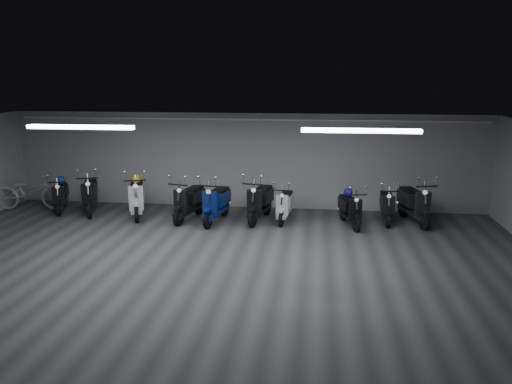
# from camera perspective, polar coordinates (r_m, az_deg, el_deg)

# --- Properties ---
(floor) EXTENTS (14.00, 10.00, 0.01)m
(floor) POSITION_cam_1_polar(r_m,az_deg,el_deg) (10.11, -5.62, -8.92)
(floor) COLOR #363638
(floor) RESTS_ON ground
(ceiling) EXTENTS (14.00, 10.00, 0.01)m
(ceiling) POSITION_cam_1_polar(r_m,az_deg,el_deg) (9.43, -6.00, 7.12)
(ceiling) COLOR gray
(ceiling) RESTS_ON ground
(back_wall) EXTENTS (14.00, 0.01, 2.80)m
(back_wall) POSITION_cam_1_polar(r_m,az_deg,el_deg) (14.50, -1.38, 3.64)
(back_wall) COLOR gray
(back_wall) RESTS_ON ground
(front_wall) EXTENTS (14.00, 0.01, 2.80)m
(front_wall) POSITION_cam_1_polar(r_m,az_deg,el_deg) (5.22, -18.59, -14.65)
(front_wall) COLOR gray
(front_wall) RESTS_ON ground
(fluor_strip_left) EXTENTS (2.40, 0.18, 0.08)m
(fluor_strip_left) POSITION_cam_1_polar(r_m,az_deg,el_deg) (11.41, -19.76, 7.12)
(fluor_strip_left) COLOR white
(fluor_strip_left) RESTS_ON ceiling
(fluor_strip_right) EXTENTS (2.40, 0.18, 0.08)m
(fluor_strip_right) POSITION_cam_1_polar(r_m,az_deg,el_deg) (10.22, 12.08, 6.99)
(fluor_strip_right) COLOR white
(fluor_strip_right) RESTS_ON ceiling
(conduit) EXTENTS (13.60, 0.05, 0.05)m
(conduit) POSITION_cam_1_polar(r_m,az_deg,el_deg) (14.26, -1.45, 8.43)
(conduit) COLOR white
(conduit) RESTS_ON back_wall
(scooter_0) EXTENTS (1.09, 1.71, 1.21)m
(scooter_0) POSITION_cam_1_polar(r_m,az_deg,el_deg) (15.23, -21.81, 0.11)
(scooter_0) COLOR black
(scooter_0) RESTS_ON floor
(scooter_1) EXTENTS (1.29, 1.99, 1.41)m
(scooter_1) POSITION_cam_1_polar(r_m,az_deg,el_deg) (14.72, -18.77, 0.33)
(scooter_1) COLOR black
(scooter_1) RESTS_ON floor
(scooter_2) EXTENTS (1.22, 2.03, 1.43)m
(scooter_2) POSITION_cam_1_polar(r_m,az_deg,el_deg) (13.98, -13.72, 0.06)
(scooter_2) COLOR #BABBBF
(scooter_2) RESTS_ON floor
(scooter_3) EXTENTS (0.99, 1.92, 1.36)m
(scooter_3) POSITION_cam_1_polar(r_m,az_deg,el_deg) (13.39, -7.82, -0.41)
(scooter_3) COLOR black
(scooter_3) RESTS_ON floor
(scooter_4) EXTENTS (0.91, 1.94, 1.39)m
(scooter_4) POSITION_cam_1_polar(r_m,az_deg,el_deg) (13.09, -4.65, -0.58)
(scooter_4) COLOR navy
(scooter_4) RESTS_ON floor
(scooter_5) EXTENTS (0.99, 1.99, 1.42)m
(scooter_5) POSITION_cam_1_polar(r_m,az_deg,el_deg) (13.14, 0.47, -0.41)
(scooter_5) COLOR black
(scooter_5) RESTS_ON floor
(scooter_6) EXTENTS (0.69, 1.65, 1.20)m
(scooter_6) POSITION_cam_1_polar(r_m,az_deg,el_deg) (13.18, 3.37, -0.89)
(scooter_6) COLOR silver
(scooter_6) RESTS_ON floor
(scooter_7) EXTENTS (0.93, 1.68, 1.19)m
(scooter_7) POSITION_cam_1_polar(r_m,az_deg,el_deg) (12.96, 10.91, -1.38)
(scooter_7) COLOR black
(scooter_7) RESTS_ON floor
(scooter_8) EXTENTS (0.62, 1.64, 1.21)m
(scooter_8) POSITION_cam_1_polar(r_m,az_deg,el_deg) (13.51, 15.01, -0.95)
(scooter_8) COLOR black
(scooter_8) RESTS_ON floor
(scooter_9) EXTENTS (1.10, 1.99, 1.41)m
(scooter_9) POSITION_cam_1_polar(r_m,az_deg,el_deg) (13.60, 17.98, -0.61)
(scooter_9) COLOR black
(scooter_9) RESTS_ON floor
(bicycle) EXTENTS (2.11, 1.02, 1.31)m
(bicycle) POSITION_cam_1_polar(r_m,az_deg,el_deg) (15.81, -24.86, 0.46)
(bicycle) COLOR silver
(bicycle) RESTS_ON floor
(helmet_0) EXTENTS (0.27, 0.27, 0.27)m
(helmet_0) POSITION_cam_1_polar(r_m,az_deg,el_deg) (14.18, -13.75, 1.51)
(helmet_0) COLOR #C0A60B
(helmet_0) RESTS_ON scooter_2
(helmet_1) EXTENTS (0.26, 0.26, 0.26)m
(helmet_1) POSITION_cam_1_polar(r_m,az_deg,el_deg) (15.39, -21.79, 1.29)
(helmet_1) COLOR navy
(helmet_1) RESTS_ON scooter_0
(helmet_2) EXTENTS (0.24, 0.24, 0.24)m
(helmet_2) POSITION_cam_1_polar(r_m,az_deg,el_deg) (13.10, 10.65, -0.03)
(helmet_2) COLOR navy
(helmet_2) RESTS_ON scooter_7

